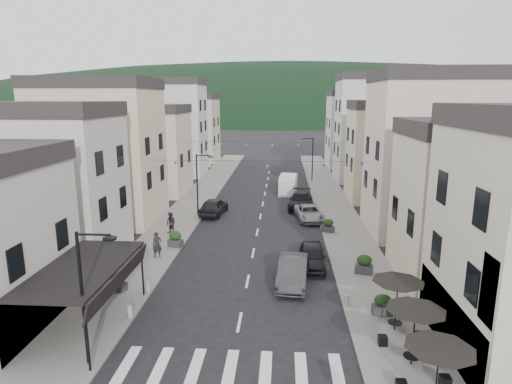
% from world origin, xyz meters
% --- Properties ---
extents(sidewalk_left, '(4.00, 76.00, 0.12)m').
position_xyz_m(sidewalk_left, '(-7.50, 32.00, 0.06)').
color(sidewalk_left, slate).
rests_on(sidewalk_left, ground).
extents(sidewalk_right, '(4.00, 76.00, 0.12)m').
position_xyz_m(sidewalk_right, '(7.50, 32.00, 0.06)').
color(sidewalk_right, slate).
rests_on(sidewalk_right, ground).
extents(hill_backdrop, '(640.00, 360.00, 70.00)m').
position_xyz_m(hill_backdrop, '(0.00, 300.00, 0.00)').
color(hill_backdrop, black).
rests_on(hill_backdrop, ground).
extents(boutique_awning, '(3.77, 7.50, 3.28)m').
position_xyz_m(boutique_awning, '(-7.25, 5.00, 3.11)').
color(boutique_awning, black).
rests_on(boutique_awning, ground).
extents(buildings_row_left, '(10.20, 54.16, 14.00)m').
position_xyz_m(buildings_row_left, '(-14.50, 37.75, 6.12)').
color(buildings_row_left, '#B7B2A7').
rests_on(buildings_row_left, ground).
extents(buildings_row_right, '(10.20, 54.16, 14.50)m').
position_xyz_m(buildings_row_right, '(14.50, 36.59, 6.32)').
color(buildings_row_right, '#C1B89A').
rests_on(buildings_row_right, ground).
extents(cafe_terrace, '(2.50, 8.10, 2.53)m').
position_xyz_m(cafe_terrace, '(7.70, 2.80, 2.36)').
color(cafe_terrace, black).
rests_on(cafe_terrace, ground).
extents(streetlamp_left_near, '(1.70, 0.56, 6.00)m').
position_xyz_m(streetlamp_left_near, '(-5.82, 2.00, 3.70)').
color(streetlamp_left_near, black).
rests_on(streetlamp_left_near, ground).
extents(streetlamp_left_far, '(1.70, 0.56, 6.00)m').
position_xyz_m(streetlamp_left_far, '(-5.82, 26.00, 3.70)').
color(streetlamp_left_far, black).
rests_on(streetlamp_left_far, ground).
extents(streetlamp_right_far, '(1.70, 0.56, 6.00)m').
position_xyz_m(streetlamp_right_far, '(5.82, 44.00, 3.70)').
color(streetlamp_right_far, black).
rests_on(streetlamp_right_far, ground).
extents(bollards, '(11.66, 10.26, 0.60)m').
position_xyz_m(bollards, '(0.00, 5.50, 0.42)').
color(bollards, gray).
rests_on(bollards, ground).
extents(bunting_near, '(19.00, 0.28, 0.62)m').
position_xyz_m(bunting_near, '(0.00, 22.00, 5.65)').
color(bunting_near, black).
rests_on(bunting_near, ground).
extents(bunting_far, '(19.00, 0.28, 0.62)m').
position_xyz_m(bunting_far, '(0.00, 38.00, 5.65)').
color(bunting_far, black).
rests_on(bunting_far, ground).
extents(parked_car_a, '(2.11, 4.69, 1.56)m').
position_xyz_m(parked_car_a, '(4.14, 13.58, 0.78)').
color(parked_car_a, black).
rests_on(parked_car_a, ground).
extents(parked_car_b, '(2.10, 5.07, 1.63)m').
position_xyz_m(parked_car_b, '(2.80, 10.87, 0.82)').
color(parked_car_b, '#2F2F31').
rests_on(parked_car_b, ground).
extents(parked_car_c, '(2.86, 5.15, 1.36)m').
position_xyz_m(parked_car_c, '(4.60, 25.11, 0.68)').
color(parked_car_c, gray).
rests_on(parked_car_c, ground).
extents(parked_car_d, '(2.80, 5.82, 1.64)m').
position_xyz_m(parked_car_d, '(3.96, 29.40, 0.82)').
color(parked_car_d, black).
rests_on(parked_car_d, ground).
extents(parked_car_e, '(2.57, 5.15, 1.69)m').
position_xyz_m(parked_car_e, '(-4.60, 26.39, 0.84)').
color(parked_car_e, black).
rests_on(parked_car_e, ground).
extents(delivery_van, '(2.32, 4.96, 2.30)m').
position_xyz_m(delivery_van, '(2.78, 36.53, 1.13)').
color(delivery_van, silver).
rests_on(delivery_van, ground).
extents(pedestrian_a, '(0.80, 0.70, 1.84)m').
position_xyz_m(pedestrian_a, '(-6.72, 14.44, 1.04)').
color(pedestrian_a, black).
rests_on(pedestrian_a, sidewalk_left).
extents(pedestrian_b, '(1.11, 1.04, 1.83)m').
position_xyz_m(pedestrian_b, '(-7.13, 19.80, 1.03)').
color(pedestrian_b, black).
rests_on(pedestrian_b, sidewalk_left).
extents(planter_la, '(1.12, 0.86, 1.11)m').
position_xyz_m(planter_la, '(-7.50, 9.02, 0.66)').
color(planter_la, '#2E2E31').
rests_on(planter_la, sidewalk_left).
extents(planter_lb, '(1.23, 0.91, 1.23)m').
position_xyz_m(planter_lb, '(-6.00, 16.72, 0.72)').
color(planter_lb, '#2F2F31').
rests_on(planter_lb, sidewalk_left).
extents(planter_ra, '(1.02, 0.57, 1.13)m').
position_xyz_m(planter_ra, '(7.40, 7.08, 0.67)').
color(planter_ra, '#2E2E31').
rests_on(planter_ra, sidewalk_right).
extents(planter_rb, '(1.24, 0.87, 1.26)m').
position_xyz_m(planter_rb, '(7.44, 12.48, 0.73)').
color(planter_rb, '#333336').
rests_on(planter_rb, sidewalk_right).
extents(planter_rc, '(1.14, 0.89, 1.13)m').
position_xyz_m(planter_rc, '(6.00, 21.13, 0.67)').
color(planter_rc, '#313134').
rests_on(planter_rc, sidewalk_right).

